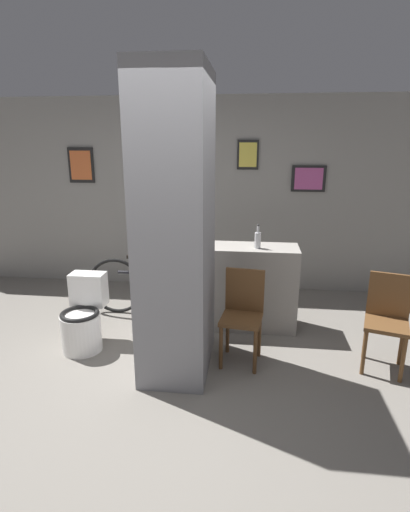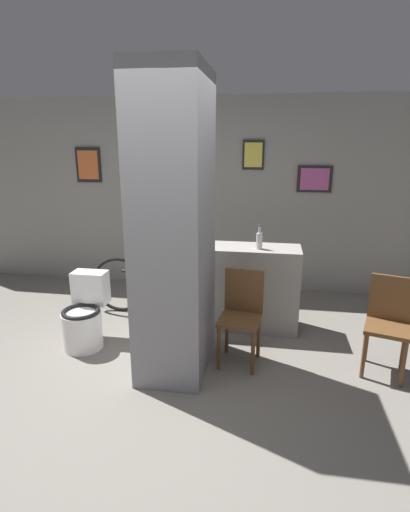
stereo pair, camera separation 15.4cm
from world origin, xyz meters
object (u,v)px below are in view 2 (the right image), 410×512
Objects in this scene: bicycle at (158,286)px; bottle_tall at (259,240)px; toilet at (85,317)px; chair_by_doorway at (388,321)px; chair_near_pillar at (241,312)px.

bottle_tall is (1.18, -0.22, 0.67)m from bicycle.
bicycle is at bearing 169.26° from bottle_tall.
bottle_tall reaches higher than toilet.
bicycle is 1.38m from bottle_tall.
chair_near_pillar is at bearing -162.07° from chair_by_doorway.
toilet is 0.44× the size of bicycle.
chair_by_doorway is at bearing -28.53° from bottle_tall.
chair_near_pillar is 1.39m from bicycle.
toilet is 2.91m from chair_by_doorway.
toilet is at bearing -160.05° from bottle_tall.
toilet is 1.01m from bicycle.
chair_by_doorway reaches higher than toilet.
chair_near_pillar is at bearing -1.73° from toilet.
chair_by_doorway reaches higher than bicycle.
chair_by_doorway is 2.52m from bicycle.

